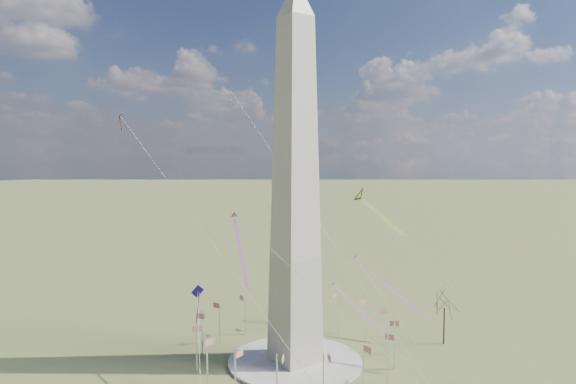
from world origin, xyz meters
TOP-DOWN VIEW (x-y plane):
  - ground at (0.00, 0.00)m, footprint 2000.00×2000.00m
  - plaza at (0.00, 0.00)m, footprint 36.00×36.00m
  - washington_monument at (0.00, 0.00)m, footprint 15.56×15.56m
  - flagpole_ring at (-0.00, -0.00)m, footprint 54.40×54.40m
  - tree_near at (43.63, -14.57)m, footprint 9.27×9.27m
  - kite_delta_black at (38.45, 15.12)m, footprint 10.02×17.86m
  - kite_diamond_purple at (-23.37, 10.37)m, footprint 2.37×3.48m
  - kite_streamer_left at (19.19, -12.20)m, footprint 8.88×20.81m
  - kite_streamer_mid at (-18.34, -1.96)m, footprint 9.19×20.19m
  - kite_streamer_right at (26.49, 6.04)m, footprint 7.61×20.14m
  - kite_small_red at (-35.04, 31.98)m, footprint 1.60×2.34m
  - kite_small_white at (9.56, 51.19)m, footprint 1.55×2.21m

SIDE VIEW (x-z plane):
  - ground at x=0.00m, z-range 0.00..0.00m
  - plaza at x=0.00m, z-range 0.00..0.80m
  - flagpole_ring at x=0.00m, z-range 0.77..13.77m
  - kite_streamer_right at x=26.49m, z-range 3.09..17.36m
  - tree_near at x=43.63m, z-range 3.46..19.68m
  - kite_diamond_purple at x=-23.37m, z-range 14.70..25.30m
  - kite_streamer_left at x=19.19m, z-range 15.13..30.08m
  - kite_streamer_mid at x=-18.34m, z-range 28.31..42.93m
  - kite_delta_black at x=38.45m, z-range 33.84..48.45m
  - washington_monument at x=0.00m, z-range -2.05..97.95m
  - kite_small_red at x=-35.04m, z-range 63.30..68.23m
  - kite_small_white at x=9.56m, z-range 74.95..79.56m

